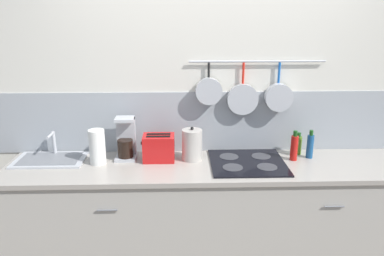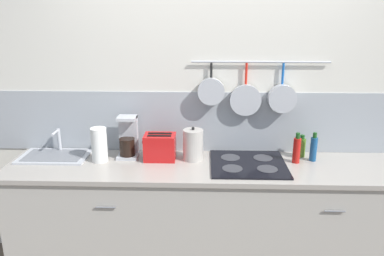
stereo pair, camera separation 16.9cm
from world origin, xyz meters
TOP-DOWN VIEW (x-y plane):
  - wall_back at (0.00, 0.35)m, footprint 7.20×0.16m
  - cabinet_base at (0.00, -0.00)m, footprint 3.12×0.59m
  - countertop at (0.00, 0.00)m, footprint 3.16×0.62m
  - sink_basin at (-1.28, 0.13)m, footprint 0.52×0.33m
  - paper_towel_roll at (-0.90, 0.06)m, footprint 0.12×0.12m
  - coffee_maker at (-0.70, 0.17)m, footprint 0.16×0.17m
  - toaster at (-0.44, 0.11)m, footprint 0.25×0.17m
  - kettle at (-0.19, 0.12)m, footprint 0.15×0.15m
  - cooktop at (0.22, 0.03)m, footprint 0.56×0.53m
  - bottle_sesame_oil at (0.59, 0.08)m, footprint 0.06×0.06m
  - bottle_olive_oil at (0.66, 0.21)m, footprint 0.06×0.06m
  - bottle_dish_soap at (0.73, 0.12)m, footprint 0.05×0.05m

SIDE VIEW (x-z plane):
  - cabinet_base at x=0.00m, z-range 0.00..0.89m
  - countertop at x=0.00m, z-range 0.89..0.93m
  - cooktop at x=0.22m, z-range 0.93..0.94m
  - sink_basin at x=-1.28m, z-range 0.85..1.04m
  - bottle_olive_oil at x=0.66m, z-range 0.92..1.09m
  - bottle_dish_soap at x=0.73m, z-range 0.91..1.14m
  - toaster at x=-0.44m, z-range 0.93..1.13m
  - bottle_sesame_oil at x=0.59m, z-range 0.91..1.15m
  - kettle at x=-0.19m, z-range 0.92..1.18m
  - paper_towel_roll at x=-0.90m, z-range 0.93..1.19m
  - coffee_maker at x=-0.70m, z-range 0.90..1.22m
  - wall_back at x=0.00m, z-range -0.02..2.58m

